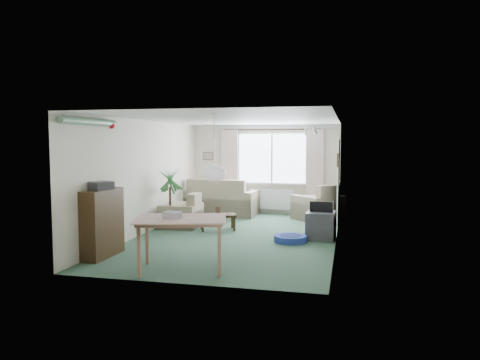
% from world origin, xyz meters
% --- Properties ---
extents(ground, '(6.50, 6.50, 0.00)m').
position_xyz_m(ground, '(0.00, 0.00, 0.00)').
color(ground, '#32543F').
extents(window, '(1.80, 0.03, 1.30)m').
position_xyz_m(window, '(0.20, 3.23, 1.50)').
color(window, white).
extents(curtain_rod, '(2.60, 0.03, 0.03)m').
position_xyz_m(curtain_rod, '(0.20, 3.15, 2.27)').
color(curtain_rod, black).
extents(curtain_left, '(0.45, 0.08, 2.00)m').
position_xyz_m(curtain_left, '(-0.95, 3.13, 1.27)').
color(curtain_left, beige).
extents(curtain_right, '(0.45, 0.08, 2.00)m').
position_xyz_m(curtain_right, '(1.35, 3.13, 1.27)').
color(curtain_right, beige).
extents(radiator, '(1.20, 0.10, 0.55)m').
position_xyz_m(radiator, '(0.20, 3.19, 0.40)').
color(radiator, white).
extents(doorway, '(0.03, 0.95, 2.00)m').
position_xyz_m(doorway, '(1.99, 2.20, 1.00)').
color(doorway, black).
extents(pendant_lamp, '(0.36, 0.36, 0.36)m').
position_xyz_m(pendant_lamp, '(0.20, -2.30, 1.48)').
color(pendant_lamp, white).
extents(tinsel_garland, '(1.60, 1.60, 0.12)m').
position_xyz_m(tinsel_garland, '(-1.92, -2.30, 2.28)').
color(tinsel_garland, '#196626').
extents(bauble_cluster_a, '(0.20, 0.20, 0.20)m').
position_xyz_m(bauble_cluster_a, '(1.30, 0.90, 2.22)').
color(bauble_cluster_a, silver).
extents(bauble_cluster_b, '(0.20, 0.20, 0.20)m').
position_xyz_m(bauble_cluster_b, '(1.60, -0.30, 2.22)').
color(bauble_cluster_b, silver).
extents(wall_picture_back, '(0.28, 0.03, 0.22)m').
position_xyz_m(wall_picture_back, '(-1.60, 3.23, 1.55)').
color(wall_picture_back, brown).
extents(wall_picture_right, '(0.03, 0.24, 0.30)m').
position_xyz_m(wall_picture_right, '(1.98, 1.20, 1.55)').
color(wall_picture_right, brown).
extents(sofa, '(1.98, 1.12, 0.97)m').
position_xyz_m(sofa, '(-1.10, 2.75, 0.48)').
color(sofa, beige).
rests_on(sofa, ground).
extents(armchair_corner, '(1.38, 1.38, 0.89)m').
position_xyz_m(armchair_corner, '(1.48, 2.53, 0.45)').
color(armchair_corner, beige).
rests_on(armchair_corner, ground).
extents(armchair_left, '(0.84, 0.88, 0.78)m').
position_xyz_m(armchair_left, '(-1.50, 0.79, 0.39)').
color(armchair_left, beige).
rests_on(armchair_left, ground).
extents(coffee_table, '(0.90, 0.70, 0.36)m').
position_xyz_m(coffee_table, '(-0.58, 0.63, 0.18)').
color(coffee_table, black).
rests_on(coffee_table, ground).
extents(photo_frame, '(0.12, 0.03, 0.16)m').
position_xyz_m(photo_frame, '(-0.58, 0.67, 0.44)').
color(photo_frame, brown).
rests_on(photo_frame, coffee_table).
extents(bookshelf, '(0.33, 0.95, 1.15)m').
position_xyz_m(bookshelf, '(-1.84, -2.11, 0.58)').
color(bookshelf, black).
rests_on(bookshelf, ground).
extents(hifi_box, '(0.39, 0.43, 0.14)m').
position_xyz_m(hifi_box, '(-1.81, -2.16, 1.22)').
color(hifi_box, '#38373C').
rests_on(hifi_box, bookshelf).
extents(houseplant, '(0.72, 0.72, 1.38)m').
position_xyz_m(houseplant, '(-1.65, 0.51, 0.69)').
color(houseplant, '#1F5A22').
rests_on(houseplant, ground).
extents(dining_table, '(1.43, 1.14, 0.78)m').
position_xyz_m(dining_table, '(-0.24, -2.60, 0.39)').
color(dining_table, '#9E8255').
rests_on(dining_table, ground).
extents(gift_box, '(0.28, 0.22, 0.12)m').
position_xyz_m(gift_box, '(-0.36, -2.65, 0.84)').
color(gift_box, '#B1B0BB').
rests_on(gift_box, dining_table).
extents(tv_cube, '(0.59, 0.64, 0.55)m').
position_xyz_m(tv_cube, '(1.70, 0.17, 0.28)').
color(tv_cube, '#3D3C42').
rests_on(tv_cube, ground).
extents(pet_bed, '(0.71, 0.71, 0.13)m').
position_xyz_m(pet_bed, '(1.14, -0.23, 0.06)').
color(pet_bed, navy).
rests_on(pet_bed, ground).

